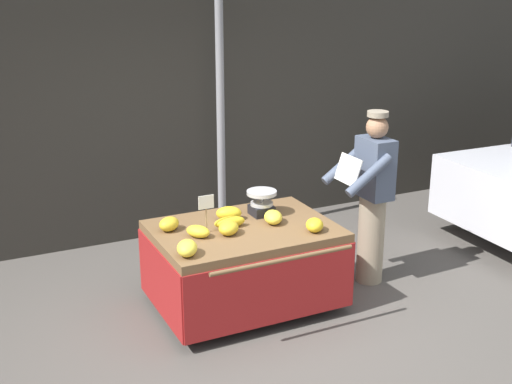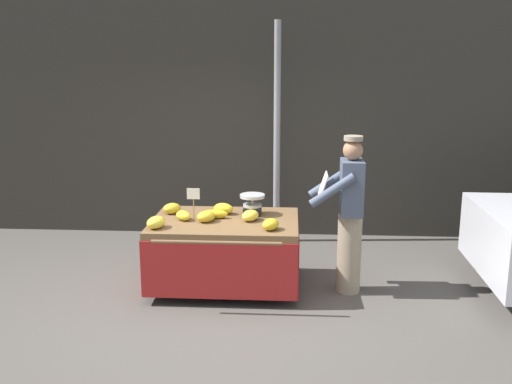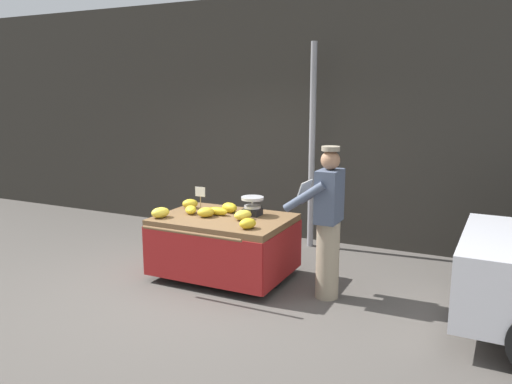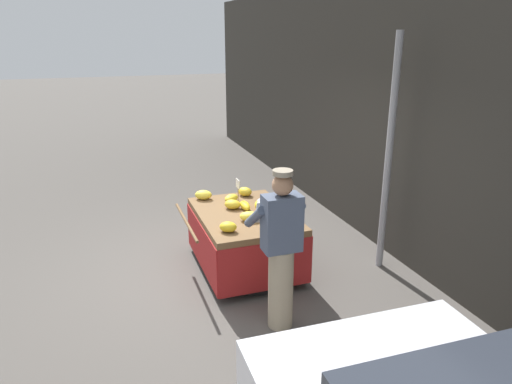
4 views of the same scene
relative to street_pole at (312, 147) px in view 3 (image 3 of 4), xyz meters
The scene contains 15 objects.
ground_plane 2.81m from the street_pole, 104.72° to the right, with size 60.00×60.00×0.00m, color #514C47.
back_wall 0.84m from the street_pole, 143.25° to the left, with size 16.00×0.24×3.73m, color #2D2B26.
street_pole is the anchor object (origin of this frame).
banana_cart 2.02m from the street_pole, 106.68° to the right, with size 1.61×1.35×0.78m.
weighing_scale 1.63m from the street_pole, 98.76° to the right, with size 0.28×0.28×0.23m.
price_sign 1.96m from the street_pole, 116.93° to the right, with size 0.14×0.01×0.34m.
banana_bunch_0 1.72m from the street_pole, 110.64° to the right, with size 0.15×0.23×0.13m, color gold.
banana_bunch_1 2.06m from the street_pole, 111.26° to the right, with size 0.17×0.21×0.12m, color gold.
banana_bunch_2 2.49m from the street_pole, 119.60° to the right, with size 0.16×0.23×0.13m, color yellow.
banana_bunch_3 1.88m from the street_pole, 97.73° to the right, with size 0.16×0.24×0.12m, color yellow.
banana_bunch_4 2.11m from the street_pole, 118.78° to the right, with size 0.14×0.22×0.10m, color yellow.
banana_bunch_5 1.91m from the street_pole, 110.74° to the right, with size 0.11×0.29×0.10m, color gold.
banana_bunch_6 2.18m from the street_pole, 90.10° to the right, with size 0.15×0.20×0.12m, color gold.
banana_bunch_7 2.00m from the street_pole, 127.10° to the right, with size 0.16×0.20×0.12m, color gold.
vendor_person 2.04m from the street_pole, 65.06° to the right, with size 0.58×0.51×1.71m.
Camera 3 is at (3.08, -4.68, 2.29)m, focal length 35.59 mm.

